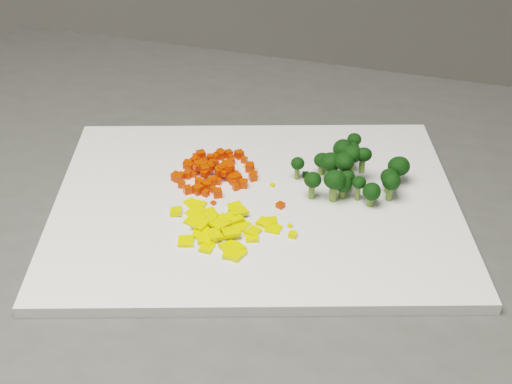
{
  "coord_description": "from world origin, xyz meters",
  "views": [
    {
      "loc": [
        0.18,
        -0.14,
        1.35
      ],
      "look_at": [
        0.19,
        0.5,
        0.92
      ],
      "focal_mm": 50.0,
      "sensor_mm": 36.0,
      "label": 1
    }
  ],
  "objects_px": {
    "cutting_board": "(256,204)",
    "carrot_pile": "(213,164)",
    "pepper_pile": "(223,220)",
    "broccoli_pile": "(347,162)"
  },
  "relations": [
    {
      "from": "cutting_board",
      "to": "carrot_pile",
      "type": "height_order",
      "value": "carrot_pile"
    },
    {
      "from": "pepper_pile",
      "to": "broccoli_pile",
      "type": "xyz_separation_m",
      "value": [
        0.14,
        0.08,
        0.02
      ]
    },
    {
      "from": "cutting_board",
      "to": "carrot_pile",
      "type": "bearing_deg",
      "value": 131.79
    },
    {
      "from": "carrot_pile",
      "to": "broccoli_pile",
      "type": "height_order",
      "value": "broccoli_pile"
    },
    {
      "from": "carrot_pile",
      "to": "broccoli_pile",
      "type": "bearing_deg",
      "value": -7.83
    },
    {
      "from": "cutting_board",
      "to": "carrot_pile",
      "type": "relative_size",
      "value": 4.5
    },
    {
      "from": "pepper_pile",
      "to": "carrot_pile",
      "type": "bearing_deg",
      "value": 97.65
    },
    {
      "from": "pepper_pile",
      "to": "broccoli_pile",
      "type": "relative_size",
      "value": 0.97
    },
    {
      "from": "cutting_board",
      "to": "pepper_pile",
      "type": "distance_m",
      "value": 0.06
    },
    {
      "from": "carrot_pile",
      "to": "broccoli_pile",
      "type": "relative_size",
      "value": 0.83
    }
  ]
}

